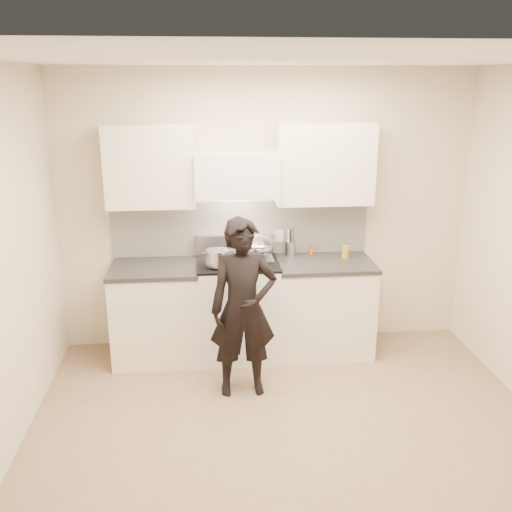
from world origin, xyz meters
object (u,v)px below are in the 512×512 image
(wok, at_px, (257,247))
(person, at_px, (243,308))
(stove, at_px, (238,308))
(utensil_crock, at_px, (290,247))
(counter_right, at_px, (323,306))

(wok, xyz_separation_m, person, (-0.19, -0.82, -0.29))
(stove, bearing_deg, wok, 27.78)
(stove, height_order, person, person)
(utensil_crock, bearing_deg, person, -119.65)
(counter_right, height_order, person, person)
(stove, relative_size, counter_right, 1.04)
(stove, xyz_separation_m, wok, (0.19, 0.10, 0.58))
(wok, height_order, utensil_crock, wok)
(utensil_crock, bearing_deg, wok, -162.38)
(counter_right, distance_m, wok, 0.88)
(stove, distance_m, person, 0.78)
(counter_right, relative_size, person, 0.60)
(wok, distance_m, utensil_crock, 0.36)
(wok, distance_m, person, 0.89)
(counter_right, relative_size, wok, 2.18)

